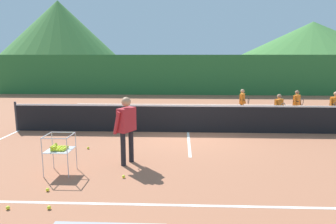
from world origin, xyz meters
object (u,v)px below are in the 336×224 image
object	(u,v)px
student_3	(335,105)
tennis_ball_0	(88,148)
student_1	(279,107)
ball_cart	(59,148)
tennis_ball_3	(48,190)
tennis_ball_6	(49,208)
student_0	(242,101)
tennis_ball_2	(124,177)
tennis_ball_4	(8,208)
student_2	(297,102)
instructor	(126,124)
tennis_net	(188,118)

from	to	relation	value
student_3	tennis_ball_0	xyz separation A→B (m)	(-8.58, -3.51, -0.75)
student_1	ball_cart	xyz separation A→B (m)	(-6.48, -5.16, -0.15)
tennis_ball_3	tennis_ball_6	xyz separation A→B (m)	(0.34, -0.72, 0.00)
student_0	tennis_ball_6	size ratio (longest dim) A/B	18.31
student_0	tennis_ball_2	size ratio (longest dim) A/B	18.31
ball_cart	tennis_ball_0	bearing A→B (deg)	87.18
student_3	tennis_ball_4	world-z (taller)	student_3
student_0	student_1	size ratio (longest dim) A/B	1.02
student_0	student_1	xyz separation A→B (m)	(1.09, -1.46, -0.02)
student_2	tennis_ball_6	distance (m)	10.77
student_2	student_1	bearing A→B (deg)	-132.47
tennis_ball_2	student_2	bearing A→B (deg)	47.37
instructor	ball_cart	xyz separation A→B (m)	(-1.43, -0.71, -0.42)
student_1	tennis_ball_4	bearing A→B (deg)	-134.32
student_3	tennis_ball_6	world-z (taller)	student_3
instructor	tennis_ball_0	world-z (taller)	instructor
instructor	tennis_ball_2	distance (m)	1.35
tennis_ball_2	instructor	bearing A→B (deg)	94.71
tennis_ball_4	tennis_ball_2	bearing A→B (deg)	40.42
tennis_ball_4	tennis_ball_6	xyz separation A→B (m)	(0.71, 0.04, 0.00)
tennis_ball_0	student_3	bearing A→B (deg)	22.25
tennis_net	student_1	size ratio (longest dim) A/B	10.11
tennis_net	tennis_ball_0	size ratio (longest dim) A/B	181.32
student_3	ball_cart	xyz separation A→B (m)	(-8.67, -5.37, -0.20)
student_3	tennis_ball_3	world-z (taller)	student_3
tennis_net	tennis_ball_0	distance (m)	3.63
student_0	tennis_ball_3	distance (m)	9.27
tennis_net	student_2	xyz separation A→B (m)	(4.57, 2.39, 0.24)
tennis_net	ball_cart	world-z (taller)	tennis_net
instructor	student_2	bearing A→B (deg)	42.60
student_3	tennis_ball_4	distance (m)	11.43
student_1	tennis_ball_2	world-z (taller)	student_1
tennis_net	student_3	xyz separation A→B (m)	(5.66, 1.40, 0.29)
student_2	ball_cart	bearing A→B (deg)	-139.98
student_3	tennis_net	bearing A→B (deg)	-166.14
student_3	tennis_ball_0	size ratio (longest dim) A/B	19.19
ball_cart	tennis_ball_6	distance (m)	1.84
student_0	tennis_ball_2	bearing A→B (deg)	-119.49
ball_cart	tennis_ball_2	distance (m)	1.62
student_1	tennis_ball_2	xyz separation A→B (m)	(-4.97, -5.39, -0.70)
student_3	tennis_ball_3	distance (m)	10.67
ball_cart	tennis_ball_3	distance (m)	1.13
student_1	tennis_ball_2	bearing A→B (deg)	-132.66
tennis_ball_0	tennis_ball_4	distance (m)	3.61
tennis_ball_3	tennis_ball_4	distance (m)	0.85
tennis_ball_3	tennis_ball_6	distance (m)	0.80
instructor	tennis_ball_4	size ratio (longest dim) A/B	24.57
student_3	tennis_ball_6	distance (m)	10.86
tennis_ball_0	tennis_ball_3	xyz separation A→B (m)	(0.03, -2.83, 0.00)
tennis_ball_0	tennis_ball_3	world-z (taller)	same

